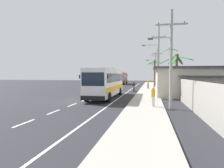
# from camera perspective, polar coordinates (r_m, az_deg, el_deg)

# --- Properties ---
(ground_plane) EXTENTS (160.00, 160.00, 0.00)m
(ground_plane) POSITION_cam_1_polar(r_m,az_deg,el_deg) (20.95, -9.27, -5.16)
(ground_plane) COLOR #28282D
(sidewalk_kerb) EXTENTS (3.20, 90.00, 0.14)m
(sidewalk_kerb) POSITION_cam_1_polar(r_m,az_deg,el_deg) (29.58, 10.24, -2.76)
(sidewalk_kerb) COLOR #A8A399
(sidewalk_kerb) RESTS_ON ground
(lane_markings) EXTENTS (3.59, 71.00, 0.01)m
(lane_markings) POSITION_cam_1_polar(r_m,az_deg,el_deg) (34.60, 2.53, -2.05)
(lane_markings) COLOR white
(lane_markings) RESTS_ON ground
(boundary_wall) EXTENTS (0.24, 60.00, 2.38)m
(boundary_wall) POSITION_cam_1_polar(r_m,az_deg,el_deg) (33.65, 16.85, -0.27)
(boundary_wall) COLOR #9E998E
(boundary_wall) RESTS_ON ground
(coach_bus_foreground) EXTENTS (2.95, 11.81, 3.79)m
(coach_bus_foreground) POSITION_cam_1_polar(r_m,az_deg,el_deg) (24.70, -1.68, 0.65)
(coach_bus_foreground) COLOR silver
(coach_bus_foreground) RESTS_ON ground
(coach_bus_far_lane) EXTENTS (2.94, 10.84, 3.80)m
(coach_bus_far_lane) POSITION_cam_1_polar(r_m,az_deg,el_deg) (60.70, 2.71, 1.83)
(coach_bus_far_lane) COLOR red
(coach_bus_far_lane) RESTS_ON ground
(motorcycle_beside_bus) EXTENTS (0.56, 1.96, 1.62)m
(motorcycle_beside_bus) POSITION_cam_1_polar(r_m,az_deg,el_deg) (34.10, 6.35, -1.03)
(motorcycle_beside_bus) COLOR black
(motorcycle_beside_bus) RESTS_ON ground
(pedestrian_near_kerb) EXTENTS (0.36, 0.36, 1.67)m
(pedestrian_near_kerb) POSITION_cam_1_polar(r_m,az_deg,el_deg) (17.18, 11.78, -3.48)
(pedestrian_near_kerb) COLOR beige
(pedestrian_near_kerb) RESTS_ON sidewalk_kerb
(pedestrian_midwalk) EXTENTS (0.36, 0.36, 1.82)m
(pedestrian_midwalk) POSITION_cam_1_polar(r_m,az_deg,el_deg) (39.72, 10.36, 0.11)
(pedestrian_midwalk) COLOR #75388E
(pedestrian_midwalk) RESTS_ON sidewalk_kerb
(utility_pole_nearest) EXTENTS (3.16, 0.24, 8.14)m
(utility_pole_nearest) POSITION_cam_1_polar(r_m,az_deg,el_deg) (17.03, 16.45, 7.72)
(utility_pole_nearest) COLOR #9E9E99
(utility_pole_nearest) RESTS_ON ground
(utility_pole_mid) EXTENTS (3.49, 0.24, 10.13)m
(utility_pole_mid) POSITION_cam_1_polar(r_m,az_deg,el_deg) (30.24, 13.13, 7.33)
(utility_pole_mid) COLOR #9E9E99
(utility_pole_mid) RESTS_ON ground
(utility_pole_far) EXTENTS (3.29, 0.24, 8.49)m
(utility_pole_far) POSITION_cam_1_polar(r_m,az_deg,el_deg) (43.41, 12.80, 4.82)
(utility_pole_far) COLOR #9E9E99
(utility_pole_far) RESTS_ON ground
(utility_pole_distant) EXTENTS (3.77, 0.24, 9.32)m
(utility_pole_distant) POSITION_cam_1_polar(r_m,az_deg,el_deg) (56.64, 12.25, 4.77)
(utility_pole_distant) COLOR #9E9E99
(utility_pole_distant) RESTS_ON ground
(palm_nearest) EXTENTS (2.64, 2.70, 7.51)m
(palm_nearest) POSITION_cam_1_polar(r_m,az_deg,el_deg) (34.45, 16.43, 6.37)
(palm_nearest) COLOR brown
(palm_nearest) RESTS_ON ground
(palm_second) EXTENTS (4.00, 3.64, 5.27)m
(palm_second) POSITION_cam_1_polar(r_m,az_deg,el_deg) (24.00, 18.20, 4.93)
(palm_second) COLOR brown
(palm_second) RESTS_ON ground
(palm_third) EXTENTS (3.40, 3.19, 6.17)m
(palm_third) POSITION_cam_1_polar(r_m,az_deg,el_deg) (45.37, 12.18, 4.40)
(palm_third) COLOR brown
(palm_third) RESTS_ON ground
(roadside_building) EXTENTS (16.46, 9.38, 3.84)m
(roadside_building) POSITION_cam_1_polar(r_m,az_deg,el_deg) (29.07, 28.18, 0.57)
(roadside_building) COLOR beige
(roadside_building) RESTS_ON ground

